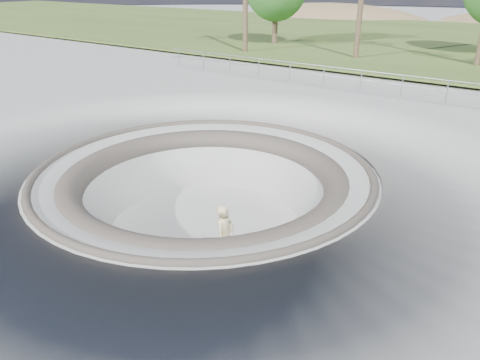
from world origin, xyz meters
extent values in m
plane|color=#A9AAA5|center=(0.00, 0.00, 0.00)|extent=(180.00, 180.00, 0.00)
torus|color=#A9AAA5|center=(0.00, 0.00, -2.00)|extent=(14.00, 14.00, 4.00)
cylinder|color=#A9AAA5|center=(0.00, 0.00, -1.95)|extent=(6.60, 6.60, 0.10)
torus|color=#4B463C|center=(0.00, 0.00, -0.02)|extent=(10.24, 10.24, 0.24)
torus|color=#4B463C|center=(0.00, 0.00, -0.45)|extent=(8.91, 8.91, 0.81)
cube|color=#3A4F1F|center=(0.00, 34.00, 0.22)|extent=(180.00, 36.00, 0.12)
ellipsoid|color=brown|center=(-22.00, 55.00, -6.44)|extent=(50.40, 36.00, 23.40)
cylinder|color=gray|center=(0.00, 12.00, 1.17)|extent=(25.00, 0.05, 0.05)
cylinder|color=gray|center=(0.00, 12.00, 0.72)|extent=(25.00, 0.05, 0.05)
cube|color=olive|center=(1.96, -1.57, -1.83)|extent=(0.85, 0.49, 0.02)
cylinder|color=#B2B3B7|center=(1.96, -1.57, -1.86)|extent=(0.09, 0.17, 0.04)
cylinder|color=#B2B3B7|center=(1.96, -1.57, -1.86)|extent=(0.09, 0.17, 0.04)
cylinder|color=silver|center=(1.96, -1.57, -1.87)|extent=(0.07, 0.05, 0.06)
cylinder|color=silver|center=(1.96, -1.57, -1.87)|extent=(0.07, 0.05, 0.06)
cylinder|color=silver|center=(1.96, -1.57, -1.87)|extent=(0.07, 0.05, 0.06)
cylinder|color=silver|center=(1.96, -1.57, -1.87)|extent=(0.07, 0.05, 0.06)
imported|color=#D4BE89|center=(1.96, -1.57, -0.90)|extent=(0.53, 0.73, 1.83)
cylinder|color=brown|center=(-12.18, 23.65, 2.30)|extent=(0.44, 0.44, 4.27)
camera|label=1|loc=(8.49, -9.99, 5.42)|focal=35.00mm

